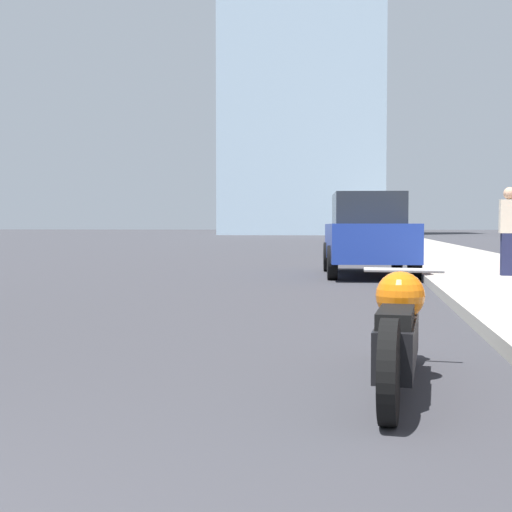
% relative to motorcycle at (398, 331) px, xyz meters
% --- Properties ---
extents(sidewalk, '(3.49, 240.00, 0.15)m').
position_rel_motorcycle_xyz_m(sidewalk, '(2.68, 36.02, -0.31)').
color(sidewalk, '#9E998E').
rests_on(sidewalk, ground_plane).
extents(motorcycle, '(0.62, 2.41, 0.78)m').
position_rel_motorcycle_xyz_m(motorcycle, '(0.00, 0.00, 0.00)').
color(motorcycle, black).
rests_on(motorcycle, ground_plane).
extents(parked_car_blue, '(2.14, 4.55, 1.83)m').
position_rel_motorcycle_xyz_m(parked_car_blue, '(-0.13, 11.10, 0.53)').
color(parked_car_blue, '#1E3899').
rests_on(parked_car_blue, ground_plane).
extents(parked_car_silver, '(2.20, 4.15, 1.69)m').
position_rel_motorcycle_xyz_m(parked_car_silver, '(-0.23, 22.77, 0.47)').
color(parked_car_silver, '#BCBCC1').
rests_on(parked_car_silver, ground_plane).
extents(parked_car_black, '(2.15, 4.48, 1.59)m').
position_rel_motorcycle_xyz_m(parked_car_black, '(-0.10, 34.62, 0.42)').
color(parked_car_black, black).
rests_on(parked_car_black, ground_plane).
extents(parked_car_red, '(2.16, 4.71, 1.80)m').
position_rel_motorcycle_xyz_m(parked_car_red, '(-0.41, 46.34, 0.52)').
color(parked_car_red, red).
rests_on(parked_car_red, ground_plane).
extents(pedestrian, '(0.36, 0.24, 1.70)m').
position_rel_motorcycle_xyz_m(pedestrian, '(2.54, 9.29, 0.64)').
color(pedestrian, '#1E2347').
rests_on(pedestrian, sidewalk).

